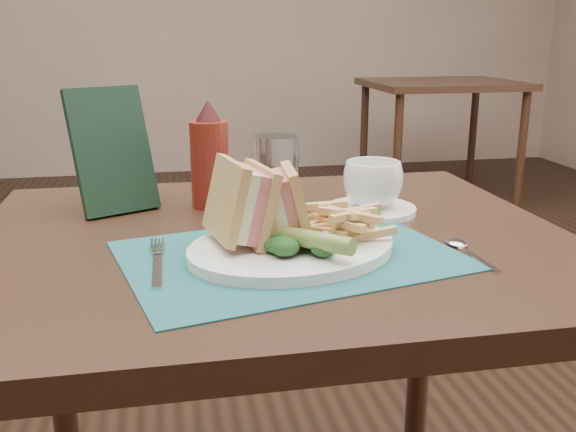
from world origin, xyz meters
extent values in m
plane|color=gray|center=(0.00, 3.50, 0.00)|extent=(6.00, 0.00, 6.00)
cube|color=#1A5153|center=(0.00, -0.60, 0.75)|extent=(0.50, 0.41, 0.00)
cylinder|color=#5A742C|center=(0.02, -0.65, 0.79)|extent=(0.10, 0.11, 0.03)
cylinder|color=white|center=(0.19, -0.41, 0.76)|extent=(0.16, 0.16, 0.01)
imported|color=white|center=(0.19, -0.41, 0.80)|extent=(0.13, 0.13, 0.08)
cylinder|color=white|center=(0.03, -0.37, 0.81)|extent=(0.09, 0.09, 0.13)
cube|color=black|center=(-0.24, -0.32, 0.85)|extent=(0.15, 0.13, 0.21)
camera|label=1|loc=(-0.16, -1.42, 1.05)|focal=40.00mm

